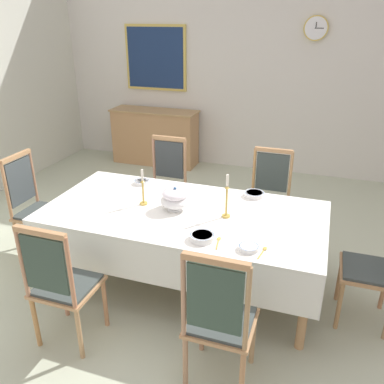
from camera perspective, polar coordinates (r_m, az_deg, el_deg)
ground at (r=4.00m, az=-0.66°, el=-12.03°), size 6.46×6.41×0.04m
back_wall at (r=6.42m, az=9.50°, el=18.77°), size 6.46×0.08×3.59m
dining_table at (r=3.56m, az=-1.20°, el=-3.67°), size 2.42×1.20×0.75m
tablecloth at (r=3.57m, az=-1.20°, el=-3.95°), size 2.44×1.22×0.38m
chair_south_a at (r=3.13m, az=-18.09°, el=-12.11°), size 0.44×0.42×1.05m
chair_north_a at (r=4.66m, az=-3.75°, el=1.36°), size 0.44×0.42×1.06m
chair_south_b at (r=2.68m, az=3.88°, el=-17.41°), size 0.44×0.42×1.08m
chair_north_b at (r=4.37m, az=10.81°, el=-0.66°), size 0.44×0.42×1.04m
chair_head_west at (r=4.39m, az=-21.47°, el=-1.72°), size 0.42×0.44×1.08m
chair_head_east at (r=3.48m, az=25.08°, el=-8.87°), size 0.42×0.44×1.14m
soup_tureen at (r=3.51m, az=-2.41°, el=-0.94°), size 0.26×0.26×0.21m
candlestick_west at (r=3.61m, az=-6.97°, el=0.18°), size 0.07×0.07×0.34m
candlestick_east at (r=3.36m, az=4.93°, el=-1.12°), size 0.07×0.07×0.38m
bowl_near_left at (r=2.98m, az=8.05°, el=-7.80°), size 0.15×0.15×0.03m
bowl_near_right at (r=3.07m, az=1.46°, el=-6.35°), size 0.19×0.19×0.05m
bowl_far_left at (r=3.83m, az=8.84°, el=-0.28°), size 0.19×0.19×0.04m
bowl_far_right at (r=4.10m, az=-7.13°, el=1.44°), size 0.16×0.16×0.04m
spoon_primary at (r=2.99m, az=10.18°, el=-8.10°), size 0.05×0.18×0.01m
spoon_secondary at (r=3.07m, az=3.79°, el=-6.83°), size 0.04×0.18×0.01m
sideboard at (r=6.83m, az=-5.24°, el=7.79°), size 1.44×0.48×0.90m
mounted_clock at (r=6.24m, az=17.19°, el=21.34°), size 0.34×0.06×0.34m
framed_painting at (r=6.85m, az=-5.18°, el=18.42°), size 1.04×0.05×1.01m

